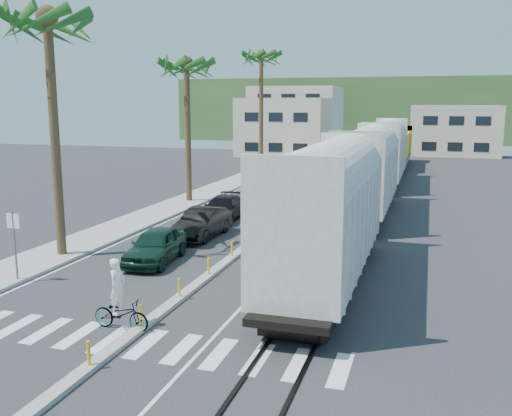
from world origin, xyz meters
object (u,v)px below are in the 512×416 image
(car_second, at_px, (202,223))
(cyclist, at_px, (120,307))
(car_lead, at_px, (156,245))
(street_sign, at_px, (14,236))

(car_second, relative_size, cyclist, 2.07)
(car_lead, bearing_deg, car_second, 82.55)
(cyclist, bearing_deg, car_lead, 22.23)
(street_sign, distance_m, car_second, 10.65)
(street_sign, bearing_deg, cyclist, -25.47)
(car_lead, bearing_deg, cyclist, -76.91)
(car_lead, relative_size, cyclist, 2.03)
(street_sign, xyz_separation_m, cyclist, (6.66, -3.17, -1.20))
(street_sign, bearing_deg, car_second, 66.21)
(cyclist, bearing_deg, street_sign, 68.15)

